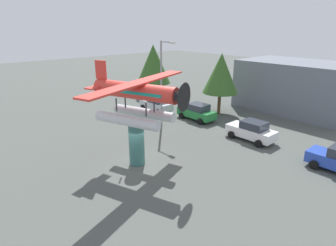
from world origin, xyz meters
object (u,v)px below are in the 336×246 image
Objects in this scene: car_near_silver at (156,104)px; car_far_white at (252,131)px; floatplane_monument at (136,98)px; display_pedestal at (137,143)px; tree_west at (153,64)px; streetlight_primary at (163,78)px; storefront_building at (298,87)px; tree_east at (221,73)px; car_mid_green at (197,112)px.

car_far_white is at bearing -178.01° from car_near_silver.
floatplane_monument is 11.12m from car_far_white.
tree_west reaches higher than display_pedestal.
streetlight_primary reaches higher than car_far_white.
floatplane_monument is at bearing -93.24° from storefront_building.
car_far_white is (2.91, 9.95, -4.01)m from floatplane_monument.
streetlight_primary reaches higher than tree_west.
floatplane_monument is at bearing -74.43° from tree_east.
storefront_building is (1.24, 21.96, -2.07)m from floatplane_monument.
tree_west reaches higher than tree_east.
car_far_white is at bearing 21.26° from streetlight_primary.
display_pedestal is at bearing -42.80° from tree_west.
car_near_silver is 8.05m from tree_east.
streetlight_primary is (4.25, -2.71, 3.85)m from car_near_silver.
display_pedestal is 10.47m from car_far_white.
car_far_white is 9.48m from streetlight_primary.
tree_east is (1.22, 7.34, -0.19)m from streetlight_primary.
tree_east is at bearing -139.75° from car_near_silver.
car_far_white is 0.51× the size of streetlight_primary.
car_mid_green is at bearing 74.54° from streetlight_primary.
car_far_white is at bearing 174.33° from car_mid_green.
tree_west is 1.06× the size of tree_east.
storefront_building is (6.40, 15.14, -1.92)m from streetlight_primary.
display_pedestal is at bearing -74.94° from tree_east.
streetlight_primary is at bearing -35.00° from tree_west.
car_far_white is 12.27m from storefront_building.
car_near_silver is 0.63× the size of tree_east.
car_far_white is (12.33, 0.43, 0.00)m from car_near_silver.
streetlight_primary is at bearing 147.47° from car_near_silver.
storefront_building is (10.65, 12.43, 1.94)m from car_near_silver.
display_pedestal is 0.45× the size of tree_west.
tree_east is at bearing 105.06° from display_pedestal.
floatplane_monument is 14.70m from tree_east.
tree_west is at bearing -15.39° from car_mid_green.
floatplane_monument reaches higher than storefront_building.
floatplane_monument reaches higher than display_pedestal.
streetlight_primary reaches higher than floatplane_monument.
car_near_silver is at bearing 134.15° from display_pedestal.
storefront_building is (-1.67, 12.00, 1.94)m from car_far_white.
floatplane_monument is at bearing 134.66° from car_near_silver.
car_mid_green is 1.00× the size of car_far_white.
floatplane_monument is at bearing 73.68° from car_far_white.
display_pedestal is at bearing 180.00° from floatplane_monument.
display_pedestal is 20.32m from tree_west.
display_pedestal is 0.39× the size of streetlight_primary.
floatplane_monument is 13.98m from car_near_silver.
car_far_white is at bearing 54.36° from floatplane_monument.
streetlight_primary is at bearing -99.40° from tree_east.
tree_west is (-5.47, 4.09, 3.67)m from car_near_silver.
storefront_building is at bearing 67.44° from floatplane_monument.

